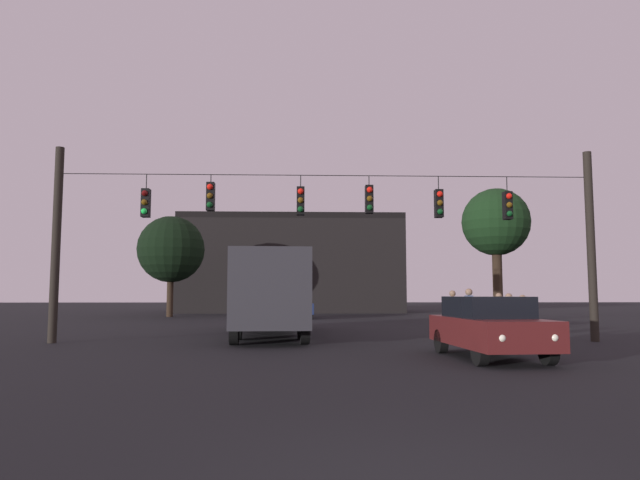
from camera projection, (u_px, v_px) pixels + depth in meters
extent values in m
plane|color=black|center=(318.00, 326.00, 28.97)|extent=(168.00, 168.00, 0.00)
cylinder|color=black|center=(56.00, 244.00, 18.96)|extent=(0.28, 0.28, 6.47)
cylinder|color=black|center=(591.00, 245.00, 19.59)|extent=(0.28, 0.28, 6.47)
cylinder|color=black|center=(328.00, 175.00, 19.50)|extent=(17.92, 0.02, 0.02)
cylinder|color=black|center=(146.00, 182.00, 19.26)|extent=(0.03, 0.03, 0.49)
cube|color=black|center=(146.00, 203.00, 19.19)|extent=(0.26, 0.32, 0.95)
sphere|color=#510A0A|center=(145.00, 193.00, 19.04)|extent=(0.20, 0.20, 0.20)
sphere|color=#5B3D0C|center=(144.00, 202.00, 19.01)|extent=(0.20, 0.20, 0.20)
sphere|color=#1EE04C|center=(144.00, 211.00, 18.99)|extent=(0.20, 0.20, 0.20)
cylinder|color=black|center=(211.00, 179.00, 19.35)|extent=(0.03, 0.03, 0.26)
cube|color=black|center=(211.00, 197.00, 19.29)|extent=(0.26, 0.32, 0.95)
sphere|color=red|center=(210.00, 187.00, 19.14)|extent=(0.20, 0.20, 0.20)
sphere|color=#5B3D0C|center=(210.00, 196.00, 19.11)|extent=(0.20, 0.20, 0.20)
sphere|color=#0C4219|center=(210.00, 205.00, 19.08)|extent=(0.20, 0.20, 0.20)
cylinder|color=black|center=(301.00, 181.00, 19.44)|extent=(0.03, 0.03, 0.39)
cube|color=black|center=(301.00, 201.00, 19.38)|extent=(0.26, 0.32, 0.95)
sphere|color=red|center=(301.00, 191.00, 19.23)|extent=(0.20, 0.20, 0.20)
sphere|color=#5B3D0C|center=(301.00, 200.00, 19.20)|extent=(0.20, 0.20, 0.20)
sphere|color=#0C4219|center=(301.00, 209.00, 19.17)|extent=(0.20, 0.20, 0.20)
cylinder|color=black|center=(369.00, 181.00, 19.53)|extent=(0.03, 0.03, 0.33)
cube|color=black|center=(369.00, 199.00, 19.47)|extent=(0.26, 0.32, 0.95)
sphere|color=red|center=(370.00, 190.00, 19.32)|extent=(0.20, 0.20, 0.20)
sphere|color=#5B3D0C|center=(370.00, 199.00, 19.29)|extent=(0.20, 0.20, 0.20)
sphere|color=#0C4219|center=(370.00, 207.00, 19.26)|extent=(0.20, 0.20, 0.20)
cylinder|color=black|center=(438.00, 183.00, 19.60)|extent=(0.03, 0.03, 0.46)
cube|color=black|center=(439.00, 204.00, 19.54)|extent=(0.26, 0.32, 0.95)
sphere|color=red|center=(440.00, 194.00, 19.39)|extent=(0.20, 0.20, 0.20)
sphere|color=#5B3D0C|center=(440.00, 203.00, 19.36)|extent=(0.20, 0.20, 0.20)
sphere|color=#0C4219|center=(440.00, 212.00, 19.33)|extent=(0.20, 0.20, 0.20)
cylinder|color=black|center=(507.00, 184.00, 19.68)|extent=(0.03, 0.03, 0.51)
cube|color=black|center=(508.00, 206.00, 19.62)|extent=(0.26, 0.32, 0.95)
sphere|color=red|center=(509.00, 196.00, 19.46)|extent=(0.20, 0.20, 0.20)
sphere|color=#5B3D0C|center=(509.00, 205.00, 19.44)|extent=(0.20, 0.20, 0.20)
sphere|color=#0C4219|center=(510.00, 214.00, 19.41)|extent=(0.20, 0.20, 0.20)
cube|color=#2D2D33|center=(270.00, 290.00, 22.44)|extent=(3.04, 11.11, 2.50)
cube|color=black|center=(270.00, 274.00, 22.49)|extent=(3.05, 10.45, 0.70)
cylinder|color=black|center=(246.00, 318.00, 26.15)|extent=(0.33, 1.01, 1.00)
cylinder|color=black|center=(294.00, 318.00, 26.34)|extent=(0.33, 1.01, 1.00)
cylinder|color=black|center=(238.00, 325.00, 20.04)|extent=(0.33, 1.01, 1.00)
cylinder|color=black|center=(302.00, 325.00, 20.23)|extent=(0.33, 1.01, 1.00)
cylinder|color=black|center=(234.00, 329.00, 18.08)|extent=(0.33, 1.01, 1.00)
cylinder|color=black|center=(305.00, 328.00, 18.27)|extent=(0.33, 1.01, 1.00)
cube|color=beige|center=(270.00, 277.00, 25.77)|extent=(2.60, 0.93, 0.56)
cube|color=beige|center=(270.00, 271.00, 19.77)|extent=(2.60, 0.93, 0.56)
cube|color=#511919|center=(489.00, 332.00, 14.24)|extent=(2.05, 4.40, 0.68)
cube|color=black|center=(486.00, 307.00, 14.44)|extent=(1.72, 2.41, 0.52)
cylinder|color=black|center=(549.00, 351.00, 12.87)|extent=(0.26, 0.65, 0.64)
cylinder|color=black|center=(480.00, 351.00, 12.73)|extent=(0.26, 0.65, 0.64)
cylinder|color=black|center=(498.00, 341.00, 15.69)|extent=(0.26, 0.65, 0.64)
cylinder|color=black|center=(441.00, 341.00, 15.54)|extent=(0.26, 0.65, 0.64)
sphere|color=white|center=(554.00, 338.00, 12.21)|extent=(0.18, 0.18, 0.18)
sphere|color=white|center=(502.00, 338.00, 12.10)|extent=(0.18, 0.18, 0.18)
cube|color=navy|center=(296.00, 308.00, 37.62)|extent=(2.28, 4.48, 0.68)
cube|color=black|center=(296.00, 299.00, 37.53)|extent=(1.84, 2.49, 0.52)
cylinder|color=black|center=(282.00, 313.00, 38.87)|extent=(0.29, 0.66, 0.64)
cylinder|color=black|center=(305.00, 313.00, 39.10)|extent=(0.29, 0.66, 0.64)
cylinder|color=black|center=(286.00, 314.00, 36.07)|extent=(0.29, 0.66, 0.64)
cylinder|color=black|center=(311.00, 314.00, 36.31)|extent=(0.29, 0.66, 0.64)
sphere|color=white|center=(284.00, 308.00, 39.60)|extent=(0.18, 0.18, 0.18)
sphere|color=white|center=(301.00, 308.00, 39.77)|extent=(0.18, 0.18, 0.18)
cylinder|color=black|center=(499.00, 328.00, 19.98)|extent=(0.14, 0.14, 0.80)
cylinder|color=black|center=(500.00, 329.00, 19.83)|extent=(0.14, 0.14, 0.80)
cube|color=#2D4C7F|center=(499.00, 308.00, 19.97)|extent=(0.31, 0.40, 0.60)
sphere|color=#8C6B51|center=(499.00, 296.00, 20.01)|extent=(0.22, 0.22, 0.22)
cylinder|color=black|center=(469.00, 328.00, 19.31)|extent=(0.14, 0.14, 0.88)
cylinder|color=black|center=(470.00, 329.00, 19.15)|extent=(0.14, 0.14, 0.88)
cube|color=#2D4C7F|center=(469.00, 305.00, 19.30)|extent=(0.28, 0.39, 0.66)
sphere|color=#8C6B51|center=(469.00, 292.00, 19.34)|extent=(0.24, 0.24, 0.24)
cylinder|color=black|center=(524.00, 335.00, 16.98)|extent=(0.14, 0.14, 0.77)
cylinder|color=black|center=(524.00, 335.00, 16.83)|extent=(0.14, 0.14, 0.77)
cube|color=#2D4C7F|center=(523.00, 312.00, 16.97)|extent=(0.36, 0.42, 0.58)
sphere|color=#8C6B51|center=(523.00, 298.00, 17.00)|extent=(0.21, 0.21, 0.21)
cylinder|color=black|center=(510.00, 332.00, 18.06)|extent=(0.14, 0.14, 0.80)
cylinder|color=black|center=(510.00, 332.00, 18.21)|extent=(0.14, 0.14, 0.80)
cube|color=#4C4C56|center=(509.00, 310.00, 18.20)|extent=(0.35, 0.42, 0.60)
sphere|color=#8C6B51|center=(509.00, 297.00, 18.24)|extent=(0.22, 0.22, 0.22)
cylinder|color=black|center=(453.00, 326.00, 21.25)|extent=(0.14, 0.14, 0.85)
cylinder|color=black|center=(454.00, 326.00, 21.09)|extent=(0.14, 0.14, 0.85)
cube|color=#997F4C|center=(453.00, 305.00, 21.24)|extent=(0.24, 0.36, 0.64)
sphere|color=#8C6B51|center=(452.00, 293.00, 21.28)|extent=(0.23, 0.23, 0.23)
cube|color=black|center=(292.00, 268.00, 53.02)|extent=(19.17, 11.03, 7.92)
cube|color=black|center=(292.00, 223.00, 53.41)|extent=(19.17, 11.03, 0.50)
cylinder|color=#2D2116|center=(170.00, 295.00, 40.53)|extent=(0.45, 0.45, 3.11)
sphere|color=black|center=(171.00, 249.00, 40.83)|extent=(4.70, 4.70, 4.70)
cylinder|color=#2D2116|center=(498.00, 284.00, 32.25)|extent=(0.54, 0.54, 4.32)
sphere|color=black|center=(496.00, 222.00, 32.58)|extent=(3.80, 3.80, 3.80)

